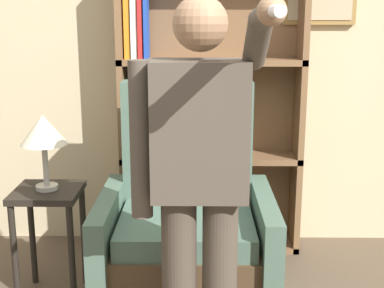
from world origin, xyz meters
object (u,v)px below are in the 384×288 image
Objects in this scene: side_table at (49,214)px; armchair at (187,235)px; person_standing at (199,178)px; table_lamp at (43,132)px; bookcase at (191,117)px.

armchair is at bearing 1.31° from side_table.
person_standing reaches higher than side_table.
person_standing is at bearing -41.09° from table_lamp.
bookcase reaches higher than person_standing.
person_standing reaches higher than table_lamp.
person_standing reaches higher than armchair.
table_lamp is (-0.80, -0.72, 0.05)m from bookcase.
side_table is at bearing -137.91° from bookcase.
table_lamp is at bearing -63.43° from side_table.
bookcase is 1.46m from person_standing.
bookcase is at bearing 92.04° from person_standing.
person_standing is 1.21m from side_table.
bookcase reaches higher than table_lamp.
side_table is at bearing 138.91° from person_standing.
bookcase is 1.60× the size of armchair.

